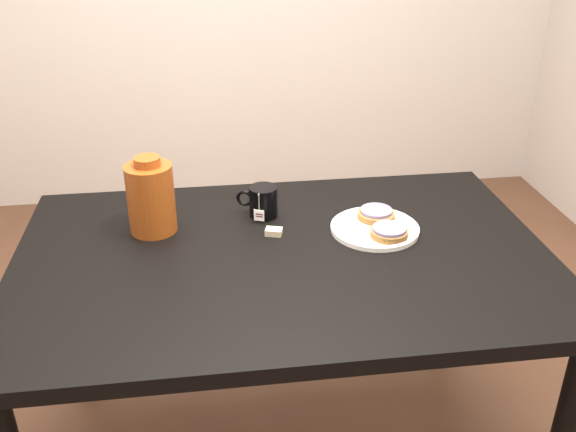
{
  "coord_description": "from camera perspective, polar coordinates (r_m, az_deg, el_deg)",
  "views": [
    {
      "loc": [
        -0.18,
        -1.44,
        1.6
      ],
      "look_at": [
        0.02,
        0.09,
        0.81
      ],
      "focal_mm": 40.0,
      "sensor_mm": 36.0,
      "label": 1
    }
  ],
  "objects": [
    {
      "name": "table",
      "position": [
        1.73,
        -0.4,
        -5.66
      ],
      "size": [
        1.4,
        0.9,
        0.75
      ],
      "color": "black",
      "rests_on": "ground_plane"
    },
    {
      "name": "plate",
      "position": [
        1.8,
        7.72,
        -1.04
      ],
      "size": [
        0.25,
        0.25,
        0.02
      ],
      "color": "white",
      "rests_on": "table"
    },
    {
      "name": "bagel_back",
      "position": [
        1.84,
        7.83,
        0.19
      ],
      "size": [
        0.14,
        0.14,
        0.03
      ],
      "color": "brown",
      "rests_on": "plate"
    },
    {
      "name": "bagel_front",
      "position": [
        1.75,
        8.97,
        -1.41
      ],
      "size": [
        0.11,
        0.11,
        0.03
      ],
      "color": "brown",
      "rests_on": "plate"
    },
    {
      "name": "mug",
      "position": [
        1.85,
        -2.27,
        1.31
      ],
      "size": [
        0.13,
        0.11,
        0.09
      ],
      "rotation": [
        0.0,
        0.0,
        -0.37
      ],
      "color": "black",
      "rests_on": "table"
    },
    {
      "name": "teabag_pouch",
      "position": [
        1.76,
        -1.27,
        -1.41
      ],
      "size": [
        0.05,
        0.04,
        0.02
      ],
      "primitive_type": "cube",
      "rotation": [
        0.0,
        0.0,
        -0.3
      ],
      "color": "#C6B793",
      "rests_on": "table"
    },
    {
      "name": "bagel_package",
      "position": [
        1.79,
        -12.09,
        1.63
      ],
      "size": [
        0.17,
        0.17,
        0.22
      ],
      "rotation": [
        0.0,
        0.0,
        -0.42
      ],
      "color": "#68290D",
      "rests_on": "table"
    }
  ]
}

